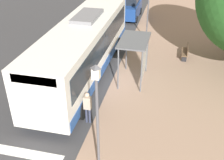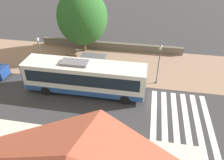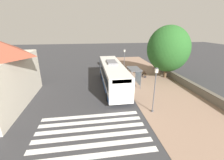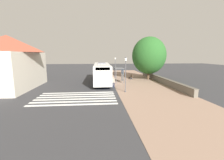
{
  "view_description": "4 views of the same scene",
  "coord_description": "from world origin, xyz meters",
  "px_view_note": "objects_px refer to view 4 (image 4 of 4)",
  "views": [
    {
      "loc": [
        -3.29,
        13.79,
        8.51
      ],
      "look_at": [
        -0.43,
        1.67,
        1.18
      ],
      "focal_mm": 45.0,
      "sensor_mm": 36.0,
      "label": 1
    },
    {
      "loc": [
        19.37,
        5.25,
        13.73
      ],
      "look_at": [
        1.37,
        2.0,
        1.45
      ],
      "focal_mm": 35.0,
      "sensor_mm": 36.0,
      "label": 2
    },
    {
      "loc": [
        4.85,
        18.83,
        8.02
      ],
      "look_at": [
        1.99,
        -0.29,
        1.16
      ],
      "focal_mm": 24.0,
      "sensor_mm": 36.0,
      "label": 3
    },
    {
      "loc": [
        2.36,
        25.48,
        4.78
      ],
      "look_at": [
        0.32,
        2.26,
        0.93
      ],
      "focal_mm": 24.0,
      "sensor_mm": 36.0,
      "label": 4
    }
  ],
  "objects_px": {
    "shade_tree": "(149,56)",
    "parked_car_behind_bus": "(104,70)",
    "bus_shelter": "(120,71)",
    "bench": "(131,77)",
    "street_lamp_near": "(115,65)",
    "street_lamp_far": "(126,72)",
    "pedestrian": "(114,81)",
    "bus": "(102,72)"
  },
  "relations": [
    {
      "from": "pedestrian",
      "to": "street_lamp_near",
      "type": "distance_m",
      "value": 10.84
    },
    {
      "from": "parked_car_behind_bus",
      "to": "street_lamp_near",
      "type": "bearing_deg",
      "value": 112.72
    },
    {
      "from": "street_lamp_near",
      "to": "parked_car_behind_bus",
      "type": "xyz_separation_m",
      "value": [
        2.27,
        -5.42,
        -1.63
      ]
    },
    {
      "from": "street_lamp_near",
      "to": "parked_car_behind_bus",
      "type": "height_order",
      "value": "street_lamp_near"
    },
    {
      "from": "pedestrian",
      "to": "parked_car_behind_bus",
      "type": "bearing_deg",
      "value": -86.9
    },
    {
      "from": "bus",
      "to": "shade_tree",
      "type": "bearing_deg",
      "value": -163.31
    },
    {
      "from": "parked_car_behind_bus",
      "to": "bus",
      "type": "bearing_deg",
      "value": 86.23
    },
    {
      "from": "bus",
      "to": "pedestrian",
      "type": "distance_m",
      "value": 4.9
    },
    {
      "from": "street_lamp_far",
      "to": "bench",
      "type": "bearing_deg",
      "value": -105.92
    },
    {
      "from": "bus",
      "to": "pedestrian",
      "type": "xyz_separation_m",
      "value": [
        -1.63,
        4.54,
        -0.84
      ]
    },
    {
      "from": "bus",
      "to": "parked_car_behind_bus",
      "type": "height_order",
      "value": "bus"
    },
    {
      "from": "street_lamp_near",
      "to": "bus",
      "type": "bearing_deg",
      "value": 63.54
    },
    {
      "from": "street_lamp_far",
      "to": "shade_tree",
      "type": "distance_m",
      "value": 12.08
    },
    {
      "from": "street_lamp_near",
      "to": "parked_car_behind_bus",
      "type": "relative_size",
      "value": 1.1
    },
    {
      "from": "bus",
      "to": "street_lamp_near",
      "type": "distance_m",
      "value": 6.84
    },
    {
      "from": "pedestrian",
      "to": "shade_tree",
      "type": "height_order",
      "value": "shade_tree"
    },
    {
      "from": "shade_tree",
      "to": "parked_car_behind_bus",
      "type": "distance_m",
      "value": 12.77
    },
    {
      "from": "pedestrian",
      "to": "street_lamp_far",
      "type": "distance_m",
      "value": 3.46
    },
    {
      "from": "bus_shelter",
      "to": "bench",
      "type": "bearing_deg",
      "value": -127.12
    },
    {
      "from": "bus_shelter",
      "to": "pedestrian",
      "type": "distance_m",
      "value": 4.81
    },
    {
      "from": "bus_shelter",
      "to": "pedestrian",
      "type": "relative_size",
      "value": 1.65
    },
    {
      "from": "bus",
      "to": "bench",
      "type": "distance_m",
      "value": 7.15
    },
    {
      "from": "bench",
      "to": "shade_tree",
      "type": "bearing_deg",
      "value": 165.65
    },
    {
      "from": "pedestrian",
      "to": "street_lamp_near",
      "type": "height_order",
      "value": "street_lamp_near"
    },
    {
      "from": "parked_car_behind_bus",
      "to": "shade_tree",
      "type": "bearing_deg",
      "value": 134.51
    },
    {
      "from": "bus_shelter",
      "to": "bench",
      "type": "relative_size",
      "value": 1.79
    },
    {
      "from": "bench",
      "to": "street_lamp_near",
      "type": "distance_m",
      "value": 4.42
    },
    {
      "from": "bus",
      "to": "shade_tree",
      "type": "distance_m",
      "value": 10.16
    },
    {
      "from": "bench",
      "to": "pedestrian",
      "type": "bearing_deg",
      "value": 61.81
    },
    {
      "from": "bench",
      "to": "bus",
      "type": "bearing_deg",
      "value": 31.18
    },
    {
      "from": "pedestrian",
      "to": "bench",
      "type": "xyz_separation_m",
      "value": [
        -4.39,
        -8.18,
        -0.5
      ]
    },
    {
      "from": "bus_shelter",
      "to": "parked_car_behind_bus",
      "type": "bearing_deg",
      "value": -78.32
    },
    {
      "from": "street_lamp_far",
      "to": "parked_car_behind_bus",
      "type": "height_order",
      "value": "street_lamp_far"
    },
    {
      "from": "bus",
      "to": "bench",
      "type": "xyz_separation_m",
      "value": [
        -6.01,
        -3.64,
        -1.34
      ]
    },
    {
      "from": "bus_shelter",
      "to": "street_lamp_near",
      "type": "distance_m",
      "value": 6.23
    },
    {
      "from": "street_lamp_far",
      "to": "street_lamp_near",
      "type": "bearing_deg",
      "value": -90.51
    },
    {
      "from": "shade_tree",
      "to": "bus_shelter",
      "type": "bearing_deg",
      "value": 25.4
    },
    {
      "from": "bus",
      "to": "parked_car_behind_bus",
      "type": "bearing_deg",
      "value": -93.77
    },
    {
      "from": "bus_shelter",
      "to": "shade_tree",
      "type": "bearing_deg",
      "value": -154.6
    },
    {
      "from": "bench",
      "to": "street_lamp_far",
      "type": "height_order",
      "value": "street_lamp_far"
    },
    {
      "from": "pedestrian",
      "to": "parked_car_behind_bus",
      "type": "relative_size",
      "value": 0.41
    },
    {
      "from": "bus",
      "to": "bus_shelter",
      "type": "height_order",
      "value": "bus"
    }
  ]
}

